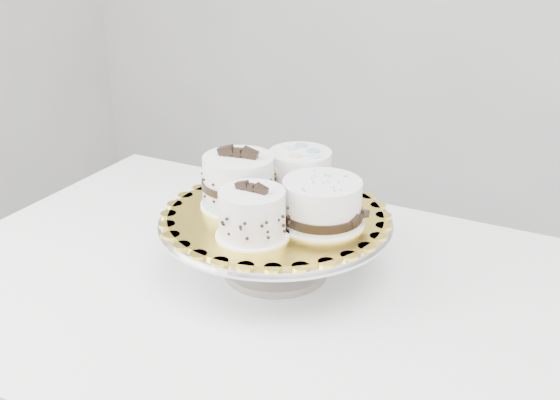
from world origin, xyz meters
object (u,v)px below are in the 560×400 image
at_px(table, 276,334).
at_px(cake_stand, 276,234).
at_px(cake_swirl, 252,215).
at_px(cake_ribbon, 323,204).
at_px(cake_banded, 239,183).
at_px(cake_board, 276,215).
at_px(cake_dots, 300,173).

bearing_deg(table, cake_stand, 117.52).
height_order(cake_stand, cake_swirl, cake_swirl).
xyz_separation_m(cake_stand, cake_ribbon, (0.08, 0.00, 0.07)).
relative_size(cake_swirl, cake_ribbon, 0.77).
relative_size(table, cake_banded, 9.05).
height_order(table, cake_stand, cake_stand).
distance_m(table, cake_stand, 0.16).
bearing_deg(table, cake_ribbon, 40.50).
distance_m(cake_board, cake_dots, 0.09).
distance_m(table, cake_dots, 0.26).
bearing_deg(cake_ribbon, cake_banded, -170.51).
relative_size(cake_banded, cake_dots, 1.02).
distance_m(table, cake_banded, 0.25).
xyz_separation_m(cake_stand, cake_banded, (-0.07, 0.00, 0.07)).
relative_size(table, cake_board, 3.42).
distance_m(cake_board, cake_ribbon, 0.08).
xyz_separation_m(cake_swirl, cake_banded, (-0.07, 0.09, 0.00)).
relative_size(cake_swirl, cake_dots, 0.87).
bearing_deg(cake_banded, cake_board, -11.71).
xyz_separation_m(cake_stand, cake_dots, (0.00, 0.09, 0.07)).
bearing_deg(cake_swirl, cake_banded, 131.87).
height_order(cake_board, cake_dots, cake_dots).
height_order(cake_stand, cake_ribbon, cake_ribbon).
height_order(cake_board, cake_ribbon, cake_ribbon).
relative_size(cake_dots, cake_ribbon, 0.88).
bearing_deg(cake_board, cake_stand, 0.00).
bearing_deg(cake_swirl, cake_dots, 93.45).
distance_m(cake_banded, cake_dots, 0.11).
xyz_separation_m(table, cake_stand, (-0.02, 0.04, 0.15)).
xyz_separation_m(cake_board, cake_swirl, (0.00, -0.08, 0.04)).
bearing_deg(cake_dots, cake_board, -97.54).
distance_m(cake_stand, cake_dots, 0.11).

